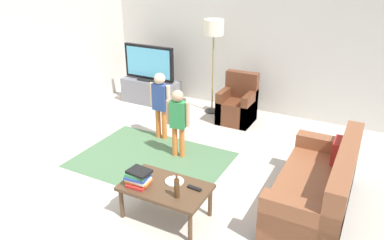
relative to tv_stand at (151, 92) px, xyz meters
name	(u,v)px	position (x,y,z in m)	size (l,w,h in m)	color
ground	(172,179)	(1.85, -2.30, -0.24)	(7.80, 7.80, 0.00)	beige
wall_back	(251,40)	(1.85, 0.70, 1.11)	(6.00, 0.12, 2.70)	silver
wall_left	(6,57)	(-1.15, -2.30, 1.11)	(0.12, 6.00, 2.70)	silver
area_rug	(152,160)	(1.31, -1.99, -0.24)	(2.20, 1.60, 0.01)	#4C724C
tv_stand	(151,92)	(0.00, 0.00, 0.00)	(1.20, 0.44, 0.50)	slate
tv	(149,63)	(0.00, -0.02, 0.60)	(1.10, 0.28, 0.71)	black
couch	(321,190)	(3.76, -2.08, 0.05)	(0.80, 1.80, 0.86)	brown
armchair	(238,106)	(1.93, -0.04, 0.05)	(0.60, 0.60, 0.90)	brown
floor_lamp	(214,33)	(1.32, 0.15, 1.30)	(0.36, 0.36, 1.78)	#262626
child_near_tv	(160,100)	(1.05, -1.29, 0.44)	(0.38, 0.18, 1.13)	orange
child_center	(178,118)	(1.61, -1.69, 0.40)	(0.35, 0.17, 1.06)	orange
coffee_table	(166,190)	(2.20, -3.02, 0.13)	(1.00, 0.60, 0.42)	#513823
book_stack	(138,178)	(1.91, -3.14, 0.27)	(0.30, 0.24, 0.19)	red
bottle	(177,188)	(2.42, -3.14, 0.29)	(0.06, 0.06, 0.28)	#4C3319
tv_remote	(194,188)	(2.52, -2.92, 0.19)	(0.17, 0.05, 0.02)	black
plate	(175,181)	(2.25, -2.90, 0.18)	(0.22, 0.22, 0.02)	white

